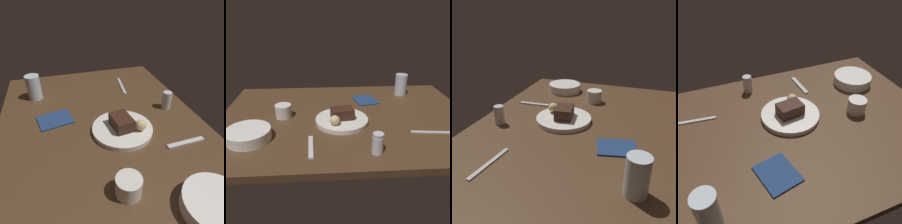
% 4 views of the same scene
% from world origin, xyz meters
% --- Properties ---
extents(dining_table, '(1.20, 0.84, 0.03)m').
position_xyz_m(dining_table, '(0.00, 0.00, 0.01)').
color(dining_table, '#4C331E').
rests_on(dining_table, ground).
extents(dessert_plate, '(0.24, 0.24, 0.02)m').
position_xyz_m(dessert_plate, '(0.03, 0.06, 0.04)').
color(dessert_plate, white).
rests_on(dessert_plate, dining_table).
extents(chocolate_cake_slice, '(0.11, 0.08, 0.05)m').
position_xyz_m(chocolate_cake_slice, '(0.02, 0.06, 0.07)').
color(chocolate_cake_slice, '#381E14').
rests_on(chocolate_cake_slice, dessert_plate).
extents(bread_roll, '(0.04, 0.04, 0.04)m').
position_xyz_m(bread_roll, '(0.06, 0.13, 0.07)').
color(bread_roll, '#DBC184').
rests_on(bread_roll, dessert_plate).
extents(salt_shaker, '(0.04, 0.04, 0.08)m').
position_xyz_m(salt_shaker, '(-0.08, 0.31, 0.07)').
color(salt_shaker, silver).
rests_on(salt_shaker, dining_table).
extents(water_glass, '(0.07, 0.07, 0.12)m').
position_xyz_m(water_glass, '(-0.34, -0.27, 0.09)').
color(water_glass, silver).
rests_on(water_glass, dining_table).
extents(side_bowl, '(0.18, 0.18, 0.04)m').
position_xyz_m(side_bowl, '(0.41, 0.19, 0.05)').
color(side_bowl, white).
rests_on(side_bowl, dining_table).
extents(coffee_cup, '(0.08, 0.08, 0.06)m').
position_xyz_m(coffee_cup, '(0.30, -0.01, 0.06)').
color(coffee_cup, silver).
rests_on(coffee_cup, dining_table).
extents(dessert_spoon, '(0.02, 0.15, 0.01)m').
position_xyz_m(dessert_spoon, '(0.16, 0.27, 0.03)').
color(dessert_spoon, silver).
rests_on(dessert_spoon, dining_table).
extents(butter_knife, '(0.19, 0.03, 0.01)m').
position_xyz_m(butter_knife, '(-0.35, 0.19, 0.03)').
color(butter_knife, silver).
rests_on(butter_knife, dining_table).
extents(folded_napkin, '(0.14, 0.16, 0.01)m').
position_xyz_m(folded_napkin, '(-0.12, -0.19, 0.03)').
color(folded_napkin, navy).
rests_on(folded_napkin, dining_table).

